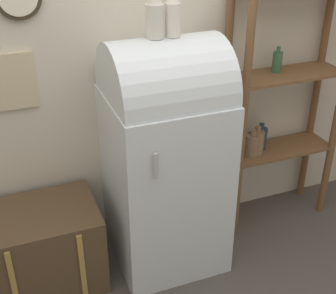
{
  "coord_description": "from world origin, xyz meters",
  "views": [
    {
      "loc": [
        -0.85,
        -2.01,
        2.12
      ],
      "look_at": [
        0.02,
        0.23,
        0.8
      ],
      "focal_mm": 50.0,
      "sensor_mm": 36.0,
      "label": 1
    }
  ],
  "objects_px": {
    "suitcase_trunk": "(42,248)",
    "vase_left": "(155,14)",
    "refrigerator": "(165,153)",
    "vase_center": "(173,13)"
  },
  "relations": [
    {
      "from": "suitcase_trunk",
      "to": "vase_left",
      "type": "xyz_separation_m",
      "value": [
        0.72,
        -0.02,
        1.32
      ]
    },
    {
      "from": "refrigerator",
      "to": "suitcase_trunk",
      "type": "distance_m",
      "value": 0.92
    },
    {
      "from": "vase_left",
      "to": "vase_center",
      "type": "xyz_separation_m",
      "value": [
        0.1,
        -0.01,
        0.0
      ]
    },
    {
      "from": "suitcase_trunk",
      "to": "vase_center",
      "type": "height_order",
      "value": "vase_center"
    },
    {
      "from": "vase_center",
      "to": "vase_left",
      "type": "bearing_deg",
      "value": 175.28
    },
    {
      "from": "vase_center",
      "to": "refrigerator",
      "type": "bearing_deg",
      "value": -173.79
    },
    {
      "from": "vase_left",
      "to": "vase_center",
      "type": "bearing_deg",
      "value": -4.72
    },
    {
      "from": "refrigerator",
      "to": "vase_left",
      "type": "distance_m",
      "value": 0.82
    },
    {
      "from": "vase_left",
      "to": "vase_center",
      "type": "height_order",
      "value": "same"
    },
    {
      "from": "suitcase_trunk",
      "to": "vase_left",
      "type": "distance_m",
      "value": 1.5
    }
  ]
}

